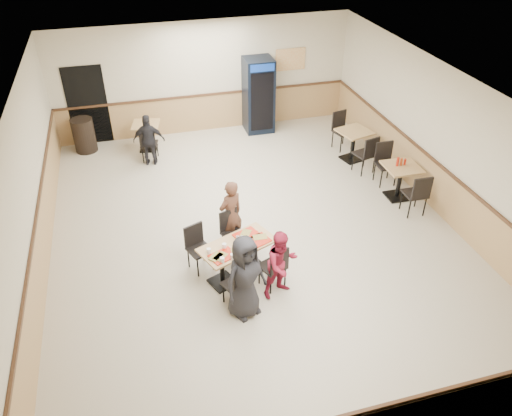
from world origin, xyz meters
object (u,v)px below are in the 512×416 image
object	(u,v)px
lone_diner	(149,140)
side_table_near	(400,177)
trash_bin	(84,135)
back_table	(147,132)
diner_woman_right	(281,264)
diner_man_opposite	(231,214)
pepsi_cooler	(258,95)
main_table	(238,255)
side_table_far	(353,141)
diner_woman_left	(245,277)

from	to	relation	value
lone_diner	side_table_near	world-z (taller)	lone_diner
trash_bin	back_table	bearing A→B (deg)	-12.53
diner_woman_right	diner_man_opposite	distance (m)	1.62
side_table_near	trash_bin	xyz separation A→B (m)	(-6.74, 4.19, -0.09)
diner_man_opposite	lone_diner	bearing A→B (deg)	-97.48
lone_diner	diner_woman_right	bearing A→B (deg)	118.88
pepsi_cooler	main_table	bearing A→B (deg)	-108.62
main_table	pepsi_cooler	bearing A→B (deg)	49.00
pepsi_cooler	lone_diner	bearing A→B (deg)	-158.20
side_table_far	trash_bin	bearing A→B (deg)	160.58
diner_woman_left	pepsi_cooler	world-z (taller)	pepsi_cooler
back_table	pepsi_cooler	bearing A→B (deg)	7.19
main_table	pepsi_cooler	world-z (taller)	pepsi_cooler
main_table	diner_man_opposite	bearing A→B (deg)	62.10
main_table	side_table_far	world-z (taller)	side_table_far
diner_woman_right	main_table	bearing A→B (deg)	115.59
side_table_near	side_table_far	size ratio (longest dim) A/B	0.88
back_table	pepsi_cooler	size ratio (longest dim) A/B	0.40
main_table	diner_man_opposite	world-z (taller)	diner_man_opposite
back_table	trash_bin	bearing A→B (deg)	167.47
side_table_far	main_table	bearing A→B (deg)	-137.65
diner_woman_left	side_table_near	bearing A→B (deg)	7.48
main_table	lone_diner	bearing A→B (deg)	81.48
diner_woman_left	diner_man_opposite	distance (m)	1.83
diner_woman_left	trash_bin	bearing A→B (deg)	87.56
diner_woman_right	lone_diner	distance (m)	5.51
side_table_near	pepsi_cooler	distance (m)	4.73
diner_woman_right	lone_diner	size ratio (longest dim) A/B	0.98
back_table	pepsi_cooler	distance (m)	3.18
diner_man_opposite	trash_bin	size ratio (longest dim) A/B	1.63
diner_woman_left	diner_woman_right	size ratio (longest dim) A/B	1.19
diner_woman_left	back_table	xyz separation A→B (m)	(-1.00, 6.34, -0.28)
main_table	side_table_near	world-z (taller)	side_table_near
side_table_near	trash_bin	distance (m)	7.94
diner_man_opposite	lone_diner	size ratio (longest dim) A/B	1.10
side_table_near	pepsi_cooler	bearing A→B (deg)	115.88
diner_man_opposite	pepsi_cooler	xyz separation A→B (m)	(1.93, 4.91, 0.30)
diner_woman_right	side_table_far	world-z (taller)	diner_woman_right
side_table_near	pepsi_cooler	world-z (taller)	pepsi_cooler
diner_woman_left	back_table	bearing A→B (deg)	75.47
diner_woman_right	pepsi_cooler	bearing A→B (deg)	59.01
main_table	diner_man_opposite	xyz separation A→B (m)	(0.10, 0.91, 0.24)
lone_diner	side_table_near	size ratio (longest dim) A/B	1.65
trash_bin	side_table_far	bearing A→B (deg)	-19.42
diner_man_opposite	lone_diner	distance (m)	3.89
main_table	lone_diner	xyz separation A→B (m)	(-1.09, 4.61, 0.18)
main_table	side_table_near	xyz separation A→B (m)	(4.08, 1.59, 0.05)
diner_man_opposite	trash_bin	bearing A→B (deg)	-85.73
diner_man_opposite	diner_woman_right	bearing A→B (deg)	83.19
trash_bin	main_table	bearing A→B (deg)	-65.22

